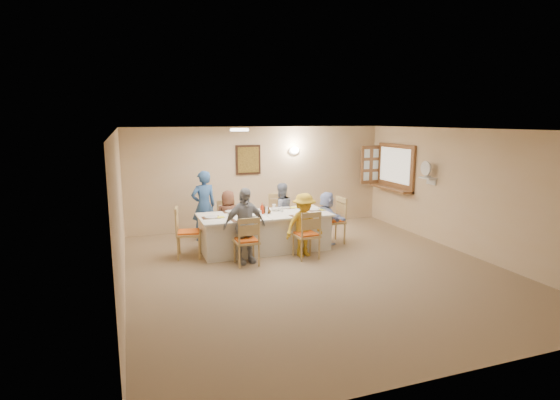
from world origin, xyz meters
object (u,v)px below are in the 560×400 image
object	(u,v)px
caregiver	(204,206)
condiment_ketchup	(262,208)
diner_back_right	(281,211)
desk_fan	(427,171)
chair_front_right	(306,234)
diner_right_end	(327,218)
serving_hatch	(396,167)
chair_front_left	(246,240)
chair_back_right	(279,216)
chair_left_end	(189,232)
diner_front_left	(245,226)
dining_table	(264,232)
diner_front_right	(304,225)
chair_right_end	(332,220)
diner_back_left	(229,217)
chair_back_left	(227,222)

from	to	relation	value
caregiver	condiment_ketchup	distance (m)	1.52
diner_back_right	desk_fan	bearing A→B (deg)	155.60
chair_front_right	diner_right_end	bearing A→B (deg)	-139.41
serving_hatch	caregiver	world-z (taller)	serving_hatch
chair_front_left	diner_right_end	xyz separation A→B (m)	(2.02, 0.80, 0.10)
desk_fan	chair_back_right	xyz separation A→B (m)	(-3.00, 1.26, -1.05)
diner_back_right	chair_left_end	bearing A→B (deg)	13.99
chair_front_left	diner_front_left	distance (m)	0.28
dining_table	diner_front_right	distance (m)	0.94
dining_table	diner_right_end	distance (m)	1.43
chair_left_end	diner_right_end	bearing A→B (deg)	-79.86
chair_front_left	diner_back_right	distance (m)	1.91
dining_table	chair_right_end	bearing A→B (deg)	-0.00
chair_front_right	diner_back_left	bearing A→B (deg)	-54.67
dining_table	caregiver	xyz separation A→B (m)	(-1.05, 1.15, 0.40)
chair_right_end	diner_front_right	world-z (taller)	diner_front_right
chair_back_left	chair_left_end	xyz separation A→B (m)	(-0.95, -0.80, 0.05)
serving_hatch	desk_fan	xyz separation A→B (m)	(-0.11, -1.35, 0.05)
diner_back_left	caregiver	size ratio (longest dim) A/B	0.75
chair_front_right	chair_right_end	distance (m)	1.24
chair_front_left	diner_back_left	distance (m)	1.48
desk_fan	diner_front_left	world-z (taller)	desk_fan
chair_back_right	desk_fan	bearing A→B (deg)	-11.18
diner_front_left	diner_front_right	bearing A→B (deg)	-9.05
chair_back_left	dining_table	bearing A→B (deg)	-49.38
chair_front_right	chair_left_end	world-z (taller)	chair_left_end
desk_fan	diner_front_left	xyz separation A→B (m)	(-4.20, -0.22, -0.83)
chair_front_left	diner_back_right	xyz separation A→B (m)	(1.20, 1.48, 0.17)
chair_back_left	diner_front_left	size ratio (longest dim) A/B	0.64
diner_back_left	condiment_ketchup	world-z (taller)	diner_back_left
diner_front_left	chair_back_left	bearing A→B (deg)	80.95
chair_back_right	diner_front_right	world-z (taller)	diner_front_right
desk_fan	chair_front_left	bearing A→B (deg)	-175.41
chair_back_right	diner_front_right	bearing A→B (deg)	-78.36
chair_front_left	caregiver	distance (m)	2.03
diner_right_end	caregiver	xyz separation A→B (m)	(-2.47, 1.15, 0.21)
chair_right_end	chair_back_left	bearing A→B (deg)	-111.92
chair_back_right	diner_back_left	distance (m)	1.21
chair_front_right	diner_front_right	xyz separation A→B (m)	(-0.00, 0.12, 0.15)
diner_right_end	caregiver	bearing A→B (deg)	59.40
caregiver	chair_right_end	bearing A→B (deg)	144.07
chair_right_end	diner_front_right	size ratio (longest dim) A/B	0.80
diner_front_right	desk_fan	bearing A→B (deg)	-5.19
chair_right_end	diner_front_left	world-z (taller)	diner_front_left
chair_back_left	chair_left_end	bearing A→B (deg)	-136.15
diner_front_left	diner_right_end	world-z (taller)	diner_front_left
serving_hatch	diner_back_right	distance (m)	3.24
desk_fan	condiment_ketchup	world-z (taller)	desk_fan
dining_table	diner_back_right	xyz separation A→B (m)	(0.60, 0.68, 0.26)
caregiver	diner_front_right	bearing A→B (deg)	119.97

